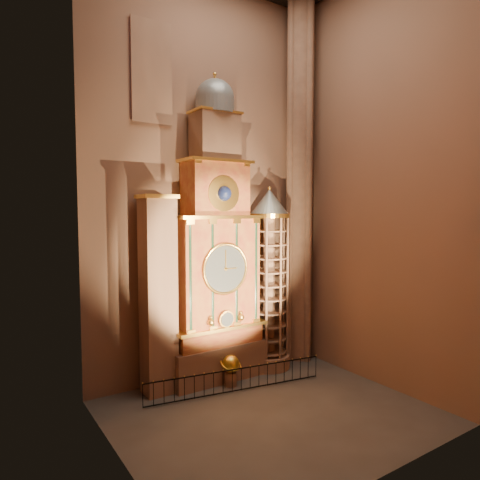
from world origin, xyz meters
TOP-DOWN VIEW (x-y plane):
  - floor at (0.00, 0.00)m, footprint 14.00×14.00m
  - wall_back at (0.00, 6.00)m, footprint 22.00×0.00m
  - wall_left at (-7.00, 0.00)m, footprint 0.00×22.00m
  - wall_right at (7.00, 0.00)m, footprint 0.00×22.00m
  - astronomical_clock at (0.00, 4.96)m, footprint 5.60×2.41m
  - portrait_tower at (-3.40, 4.98)m, footprint 1.80×1.60m
  - stair_turret at (3.50, 4.70)m, footprint 2.50×2.50m
  - gothic_pier at (6.10, 5.00)m, footprint 2.04×2.04m
  - stained_glass_window at (-3.20, 5.92)m, footprint 2.20×0.14m
  - celestial_globe at (0.10, 3.60)m, footprint 1.36×1.31m
  - iron_railing at (-0.07, 2.74)m, footprint 9.53×1.74m

SIDE VIEW (x-z plane):
  - floor at x=0.00m, z-range 0.00..0.00m
  - iron_railing at x=-0.07m, z-range 0.05..1.24m
  - celestial_globe at x=0.10m, z-range 0.17..1.85m
  - portrait_tower at x=-3.40m, z-range 0.05..10.25m
  - stair_turret at x=3.50m, z-range -0.13..10.67m
  - astronomical_clock at x=0.00m, z-range -1.67..15.03m
  - wall_back at x=0.00m, z-range 0.00..22.00m
  - wall_left at x=-7.00m, z-range 0.00..22.00m
  - wall_right at x=7.00m, z-range 0.00..22.00m
  - gothic_pier at x=6.10m, z-range 0.00..22.00m
  - stained_glass_window at x=-3.20m, z-range 13.90..19.10m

